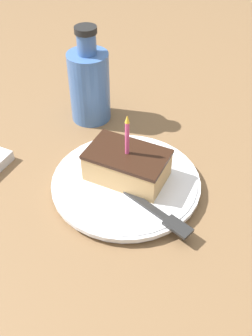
% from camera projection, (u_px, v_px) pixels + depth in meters
% --- Properties ---
extents(ground_plane, '(2.40, 2.40, 0.04)m').
position_uv_depth(ground_plane, '(115.00, 188.00, 0.73)').
color(ground_plane, brown).
rests_on(ground_plane, ground).
extents(plate, '(0.26, 0.26, 0.02)m').
position_uv_depth(plate, '(126.00, 183.00, 0.69)').
color(plate, silver).
rests_on(plate, ground_plane).
extents(cake_slice, '(0.08, 0.14, 0.13)m').
position_uv_depth(cake_slice, '(127.00, 165.00, 0.67)').
color(cake_slice, tan).
rests_on(cake_slice, plate).
extents(fork, '(0.07, 0.16, 0.00)m').
position_uv_depth(fork, '(155.00, 211.00, 0.63)').
color(fork, '#262626').
rests_on(fork, plate).
extents(bottle, '(0.08, 0.08, 0.20)m').
position_uv_depth(bottle, '(89.00, 84.00, 0.81)').
color(bottle, '#3F66A5').
rests_on(bottle, ground_plane).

